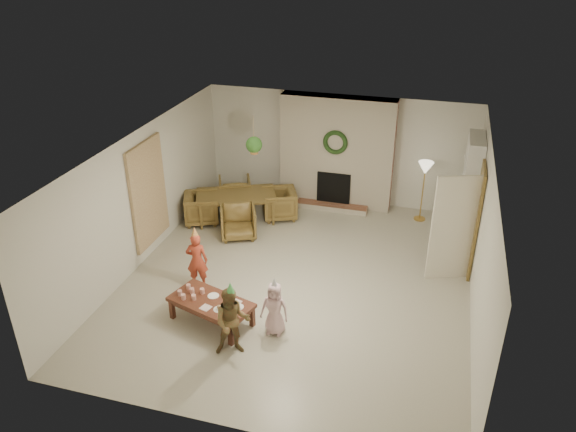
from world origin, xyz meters
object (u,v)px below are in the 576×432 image
(child_pink, at_px, (275,309))
(child_red, at_px, (197,260))
(dining_chair_left, at_px, (202,208))
(dining_chair_right, at_px, (279,204))
(dining_chair_far, at_px, (235,192))
(dining_chair_near, at_px, (238,222))
(child_plaid, at_px, (232,322))
(dining_table, at_px, (237,207))
(coffee_table_top, at_px, (211,302))

(child_pink, bearing_deg, child_red, 152.19)
(dining_chair_left, xyz_separation_m, dining_chair_right, (1.53, 0.66, 0.00))
(dining_chair_far, bearing_deg, dining_chair_near, 90.00)
(dining_chair_right, height_order, child_pink, child_pink)
(dining_chair_far, height_order, dining_chair_right, same)
(dining_chair_near, height_order, child_red, child_red)
(dining_chair_near, height_order, child_plaid, child_plaid)
(dining_chair_far, bearing_deg, dining_table, 90.00)
(coffee_table_top, relative_size, child_red, 1.28)
(dining_table, bearing_deg, dining_chair_near, -90.00)
(dining_chair_left, bearing_deg, child_plaid, -173.50)
(child_red, bearing_deg, child_pink, 140.62)
(dining_chair_right, bearing_deg, dining_chair_left, -90.00)
(dining_table, bearing_deg, child_red, -107.95)
(dining_table, distance_m, child_plaid, 4.29)
(dining_chair_near, height_order, dining_chair_far, same)
(dining_chair_right, distance_m, child_red, 3.00)
(dining_chair_near, distance_m, child_pink, 3.19)
(dining_chair_near, bearing_deg, dining_chair_far, 90.00)
(coffee_table_top, relative_size, child_plaid, 1.20)
(child_red, distance_m, child_pink, 1.89)
(child_red, bearing_deg, coffee_table_top, 112.95)
(dining_table, height_order, dining_chair_far, dining_chair_far)
(child_plaid, bearing_deg, dining_chair_right, 76.80)
(dining_chair_right, relative_size, coffee_table_top, 0.54)
(dining_table, bearing_deg, child_plaid, -93.39)
(dining_chair_near, distance_m, dining_chair_far, 1.48)
(child_plaid, xyz_separation_m, child_pink, (0.46, 0.61, -0.11))
(dining_chair_near, relative_size, child_plaid, 0.65)
(dining_chair_right, bearing_deg, child_red, -35.08)
(dining_chair_near, height_order, dining_chair_left, same)
(dining_chair_left, distance_m, child_plaid, 4.31)
(dining_table, relative_size, child_pink, 1.88)
(child_plaid, bearing_deg, child_pink, 32.09)
(dining_chair_near, bearing_deg, child_red, -114.91)
(dining_chair_left, xyz_separation_m, coffee_table_top, (1.55, -3.16, 0.05))
(coffee_table_top, distance_m, child_plaid, 0.84)
(child_red, bearing_deg, dining_chair_left, -80.17)
(dining_chair_right, distance_m, coffee_table_top, 3.82)
(child_red, height_order, child_pink, child_red)
(dining_table, xyz_separation_m, child_plaid, (1.46, -4.03, 0.26))
(child_plaid, bearing_deg, dining_chair_near, 88.11)
(dining_chair_left, bearing_deg, child_pink, -163.59)
(child_pink, bearing_deg, dining_chair_left, 129.02)
(dining_chair_near, xyz_separation_m, dining_chair_far, (-0.58, 1.36, 0.00))
(dining_chair_near, distance_m, dining_chair_left, 1.05)
(coffee_table_top, bearing_deg, dining_chair_near, 118.82)
(dining_chair_right, relative_size, child_pink, 0.80)
(dining_chair_right, height_order, child_plaid, child_plaid)
(dining_chair_far, relative_size, child_red, 0.69)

